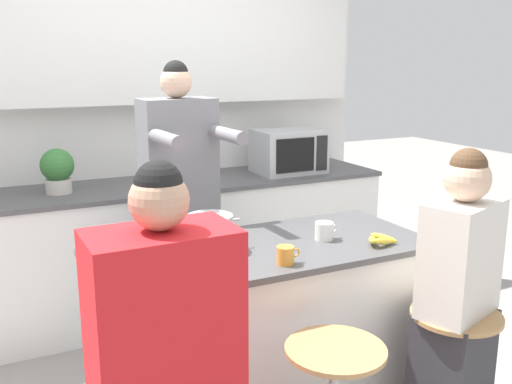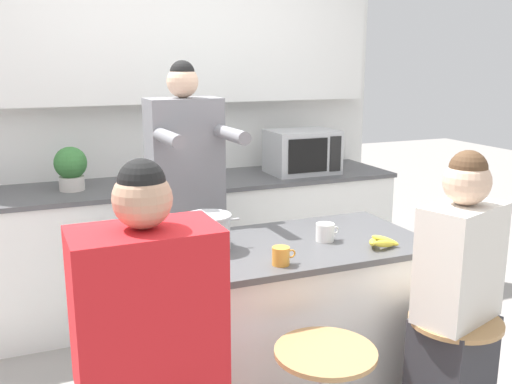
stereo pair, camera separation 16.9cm
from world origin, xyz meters
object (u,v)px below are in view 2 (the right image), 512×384
Objects in this scene: person_wrapped_blanket at (151,379)px; person_seated_near at (455,323)px; fruit_bowl at (141,265)px; microwave at (302,152)px; person_cooking at (187,219)px; cooking_pot at (208,232)px; coffee_cup_near at (325,232)px; banana_bunch at (381,242)px; coffee_cup_far at (281,256)px; kitchen_island at (262,332)px; potted_plant at (71,167)px; bar_stool_rightmost at (450,379)px.

person_seated_near is (1.32, 0.00, -0.04)m from person_wrapped_blanket.
fruit_bowl is 2.10m from microwave.
person_cooking is 5.77× the size of cooking_pot.
coffee_cup_near reaches higher than banana_bunch.
person_seated_near reaches higher than coffee_cup_near.
microwave is at bearing 48.65° from cooking_pot.
coffee_cup_far is at bearing -54.53° from cooking_pot.
person_cooking is 0.64m from cooking_pot.
fruit_bowl is (-0.35, -0.16, -0.06)m from cooking_pot.
microwave is (0.92, 1.62, 0.16)m from coffee_cup_far.
fruit_bowl is at bearing 80.21° from person_wrapped_blanket.
person_seated_near is at bearing -42.49° from kitchen_island.
coffee_cup_near is at bearing -112.64° from microwave.
person_cooking is 1.14m from banana_bunch.
potted_plant is at bearing 109.88° from cooking_pot.
person_wrapped_blanket is at bearing 179.73° from bar_stool_rightmost.
person_seated_near is (0.65, -0.60, 0.19)m from kitchen_island.
microwave is (1.15, 1.30, 0.12)m from cooking_pot.
coffee_cup_far reaches higher than fruit_bowl.
kitchen_island is 0.82m from person_cooking.
person_cooking is 16.14× the size of coffee_cup_far.
potted_plant is (-0.71, 1.66, 0.15)m from coffee_cup_far.
cooking_pot is (0.42, 0.66, 0.29)m from person_wrapped_blanket.
fruit_bowl is at bearing 173.58° from banana_bunch.
cooking_pot is 0.57m from coffee_cup_near.
microwave is at bearing 76.11° from banana_bunch.
microwave is (0.25, 1.96, 0.45)m from person_seated_near.
banana_bunch is at bearing -52.78° from potted_plant.
cooking_pot is (-0.24, 0.06, 0.52)m from kitchen_island.
fruit_bowl is 1.73× the size of coffee_cup_near.
person_cooking is at bearing 104.02° from person_seated_near.
cooking_pot is at bearing 170.54° from coffee_cup_near.
bar_stool_rightmost is 1.61m from person_cooking.
bar_stool_rightmost is at bearing -69.99° from banana_bunch.
microwave is at bearing 29.77° from person_cooking.
coffee_cup_near is 0.41m from coffee_cup_far.
microwave is (0.26, 1.97, 0.71)m from bar_stool_rightmost.
person_cooking reaches higher than coffee_cup_near.
bar_stool_rightmost is 0.93m from coffee_cup_far.
bar_stool_rightmost is 0.38× the size of person_cooking.
kitchen_island is 5.71× the size of potted_plant.
coffee_cup_near is at bearing -53.90° from potted_plant.
kitchen_island is at bearing 85.72° from coffee_cup_far.
kitchen_island is at bearing -78.14° from person_cooking.
coffee_cup_near reaches higher than coffee_cup_far.
person_seated_near is 2.82× the size of microwave.
microwave is (1.08, 0.67, 0.22)m from person_cooking.
cooking_pot is at bearing 125.47° from coffee_cup_far.
person_cooking is 6.17× the size of potted_plant.
person_cooking is (-0.17, 0.69, 0.42)m from kitchen_island.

